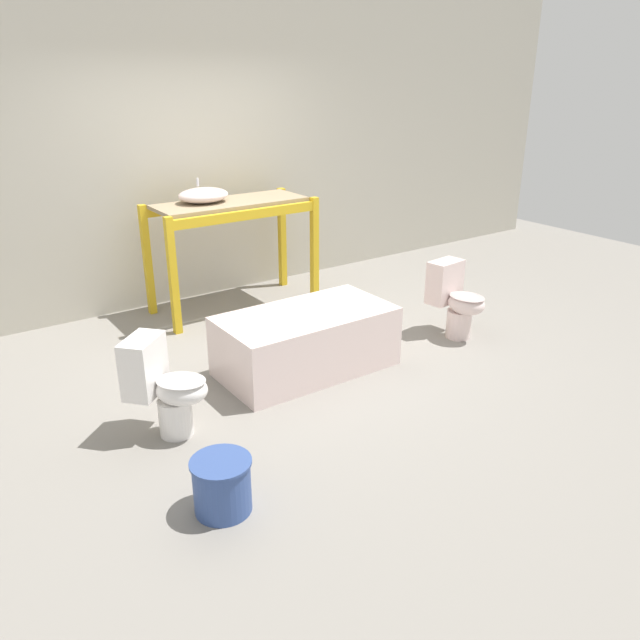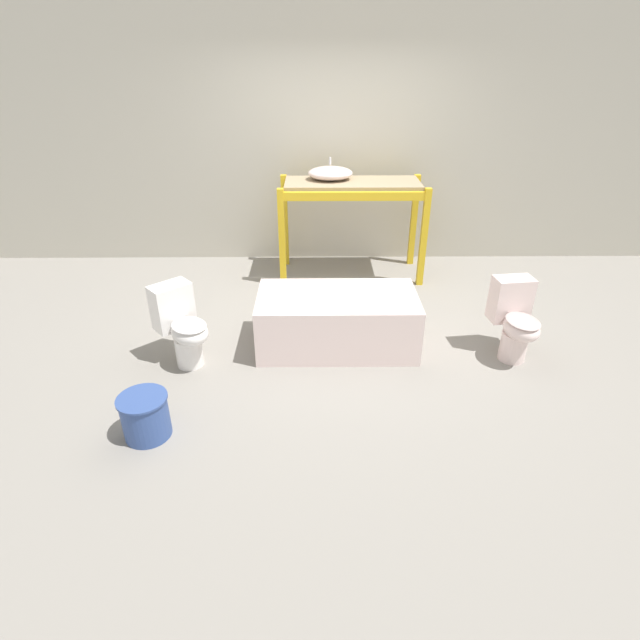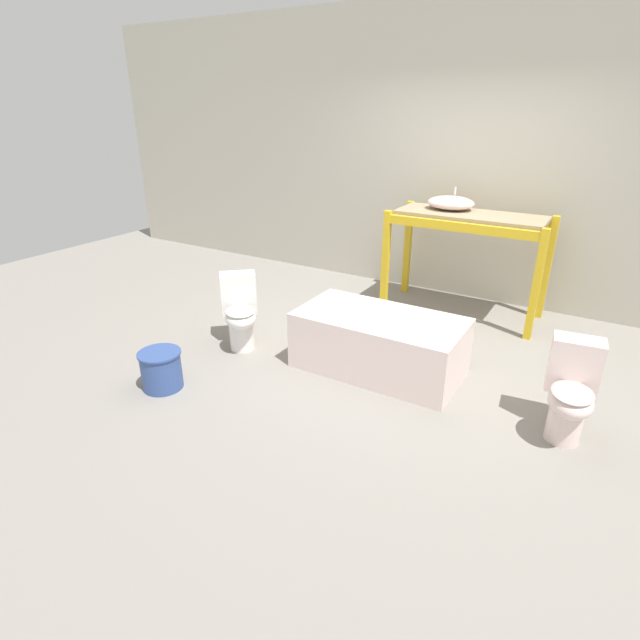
{
  "view_description": "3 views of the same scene",
  "coord_description": "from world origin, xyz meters",
  "px_view_note": "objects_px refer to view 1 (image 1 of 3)",
  "views": [
    {
      "loc": [
        -2.6,
        -4.28,
        2.3
      ],
      "look_at": [
        -0.23,
        -0.91,
        0.64
      ],
      "focal_mm": 35.0,
      "sensor_mm": 36.0,
      "label": 1
    },
    {
      "loc": [
        -0.21,
        -4.35,
        2.41
      ],
      "look_at": [
        -0.18,
        -0.9,
        0.51
      ],
      "focal_mm": 28.0,
      "sensor_mm": 36.0,
      "label": 2
    },
    {
      "loc": [
        1.55,
        -3.99,
        2.15
      ],
      "look_at": [
        -0.3,
        -0.95,
        0.6
      ],
      "focal_mm": 28.0,
      "sensor_mm": 36.0,
      "label": 3
    }
  ],
  "objects_px": {
    "bathtub_main": "(306,337)",
    "toilet_near": "(456,299)",
    "bucket_white": "(222,484)",
    "toilet_far": "(165,386)",
    "sink_basin": "(203,195)"
  },
  "relations": [
    {
      "from": "sink_basin",
      "to": "bucket_white",
      "type": "bearing_deg",
      "value": -114.73
    },
    {
      "from": "bathtub_main",
      "to": "bucket_white",
      "type": "xyz_separation_m",
      "value": [
        -1.38,
        -1.2,
        -0.12
      ]
    },
    {
      "from": "sink_basin",
      "to": "bathtub_main",
      "type": "bearing_deg",
      "value": -89.27
    },
    {
      "from": "bathtub_main",
      "to": "toilet_far",
      "type": "height_order",
      "value": "toilet_far"
    },
    {
      "from": "toilet_near",
      "to": "sink_basin",
      "type": "bearing_deg",
      "value": 121.81
    },
    {
      "from": "sink_basin",
      "to": "toilet_far",
      "type": "xyz_separation_m",
      "value": [
        -1.29,
        -2.0,
        -0.82
      ]
    },
    {
      "from": "bathtub_main",
      "to": "toilet_near",
      "type": "height_order",
      "value": "toilet_near"
    },
    {
      "from": "toilet_far",
      "to": "bucket_white",
      "type": "relative_size",
      "value": 2.0
    },
    {
      "from": "bathtub_main",
      "to": "toilet_near",
      "type": "distance_m",
      "value": 1.53
    },
    {
      "from": "bathtub_main",
      "to": "toilet_near",
      "type": "xyz_separation_m",
      "value": [
        1.52,
        -0.19,
        0.07
      ]
    },
    {
      "from": "bathtub_main",
      "to": "toilet_far",
      "type": "xyz_separation_m",
      "value": [
        -1.31,
        -0.27,
        0.07
      ]
    },
    {
      "from": "bathtub_main",
      "to": "bucket_white",
      "type": "height_order",
      "value": "bathtub_main"
    },
    {
      "from": "toilet_near",
      "to": "bucket_white",
      "type": "height_order",
      "value": "toilet_near"
    },
    {
      "from": "toilet_far",
      "to": "sink_basin",
      "type": "bearing_deg",
      "value": 15.01
    },
    {
      "from": "toilet_far",
      "to": "bucket_white",
      "type": "xyz_separation_m",
      "value": [
        -0.06,
        -0.93,
        -0.19
      ]
    }
  ]
}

